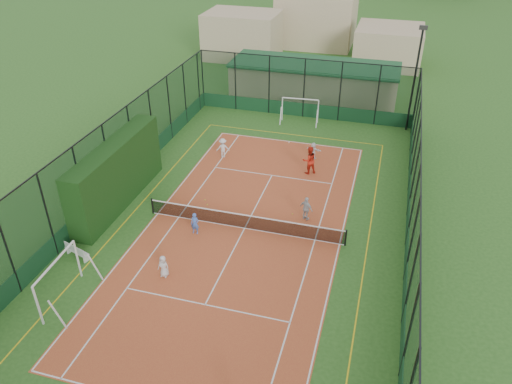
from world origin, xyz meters
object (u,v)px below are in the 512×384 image
at_px(child_near_mid, 195,224).
at_px(child_far_right, 306,209).
at_px(child_far_back, 313,151).
at_px(coach, 309,160).
at_px(floodlight_ne, 414,81).
at_px(futsal_goal_near, 59,281).
at_px(clubhouse, 314,80).
at_px(child_near_left, 163,266).
at_px(child_far_left, 223,148).
at_px(futsal_goal_far, 300,110).
at_px(white_bench, 77,250).

xyz_separation_m(child_near_mid, child_far_right, (5.78, 3.06, 0.11)).
xyz_separation_m(child_far_back, coach, (0.10, -2.23, 0.38)).
xyz_separation_m(floodlight_ne, futsal_goal_near, (-15.29, -24.47, -3.01)).
bearing_deg(child_far_back, floodlight_ne, -119.93).
xyz_separation_m(floodlight_ne, child_far_back, (-6.37, -6.93, -3.50)).
height_order(floodlight_ne, clubhouse, floodlight_ne).
bearing_deg(child_near_mid, child_far_right, 25.31).
bearing_deg(child_near_mid, child_far_back, 63.65).
height_order(child_near_mid, child_far_right, child_far_right).
bearing_deg(coach, floodlight_ne, -158.20).
bearing_deg(coach, child_far_back, -121.18).
bearing_deg(child_far_right, clubhouse, -54.24).
bearing_deg(child_near_mid, child_near_left, -95.02).
bearing_deg(child_near_left, child_near_mid, 90.78).
xyz_separation_m(floodlight_ne, child_far_left, (-12.70, -8.55, -3.38)).
xyz_separation_m(floodlight_ne, child_near_left, (-11.32, -21.63, -3.50)).
distance_m(clubhouse, futsal_goal_near, 30.61).
bearing_deg(child_far_right, futsal_goal_far, -50.21).
height_order(floodlight_ne, child_far_right, floodlight_ne).
bearing_deg(child_far_back, white_bench, 68.15).
relative_size(futsal_goal_near, child_far_right, 2.26).
height_order(clubhouse, futsal_goal_near, clubhouse).
xyz_separation_m(white_bench, child_far_right, (11.02, 6.77, 0.33)).
relative_size(futsal_goal_near, child_near_left, 2.81).
relative_size(child_near_mid, child_far_left, 0.89).
relative_size(clubhouse, futsal_goal_far, 4.93).
distance_m(floodlight_ne, white_bench, 27.30).
height_order(child_near_mid, child_far_back, child_near_mid).
bearing_deg(futsal_goal_far, child_far_right, -81.08).
bearing_deg(clubhouse, futsal_goal_far, -90.44).
relative_size(white_bench, futsal_goal_near, 0.45).
height_order(child_far_right, child_far_back, child_far_right).
height_order(futsal_goal_near, coach, futsal_goal_near).
bearing_deg(coach, child_near_mid, 26.73).
bearing_deg(futsal_goal_near, child_near_mid, -34.50).
bearing_deg(child_far_left, futsal_goal_far, -137.65).
xyz_separation_m(futsal_goal_far, child_far_right, (3.27, -14.04, -0.22)).
xyz_separation_m(child_far_right, child_far_back, (-1.00, 7.81, -0.15)).
bearing_deg(child_far_back, clubhouse, -67.09).
distance_m(clubhouse, child_far_back, 12.57).
bearing_deg(coach, futsal_goal_far, -108.09).
distance_m(floodlight_ne, futsal_goal_far, 9.22).
height_order(futsal_goal_near, child_far_back, futsal_goal_near).
bearing_deg(futsal_goal_near, child_near_left, -57.20).
xyz_separation_m(futsal_goal_far, child_near_left, (-2.67, -20.93, -0.37)).
xyz_separation_m(white_bench, futsal_goal_far, (7.75, 20.81, 0.56)).
bearing_deg(white_bench, clubhouse, 91.88).
xyz_separation_m(white_bench, child_near_left, (5.08, -0.12, 0.19)).
bearing_deg(child_far_left, floodlight_ne, -166.39).
relative_size(futsal_goal_near, child_near_mid, 2.63).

